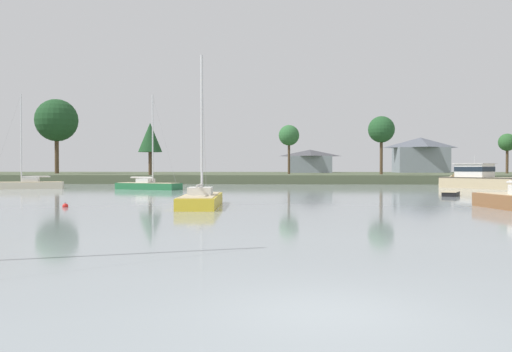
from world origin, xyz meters
The scene contains 15 objects.
ground_plane centered at (0.00, 0.00, 0.00)m, with size 400.00×400.00×0.00m, color #939EA3.
far_shore_bank centered at (0.00, 98.23, 0.68)m, with size 162.96×56.56×1.35m, color #4C563D.
sailboat_yellow centered at (-6.17, 24.91, 0.23)m, with size 2.83×8.49×10.53m.
cruiser_sand centered at (22.35, 56.96, 0.70)m, with size 9.41×10.59×5.25m.
sailboat_cream centered at (-31.14, 51.90, 0.24)m, with size 8.33×4.66×11.73m.
sailboat_green centered at (-16.36, 50.79, 0.24)m, with size 8.19×5.08×11.36m.
dinghy_black centered at (14.09, 38.53, 0.14)m, with size 2.45×3.40×0.56m.
mooring_buoy_red centered at (-14.74, 23.78, 0.07)m, with size 0.37×0.37×0.42m.
shore_tree_right_mid centered at (0.13, 84.44, 8.11)m, with size 3.63×3.63×8.66m.
shore_tree_center_right centered at (15.54, 80.43, 8.81)m, with size 4.43×4.43×9.75m.
shore_tree_far_left centered at (42.26, 95.28, 7.25)m, with size 3.35×3.35×7.69m.
shore_tree_inland_b centered at (-44.17, 89.89, 11.48)m, with size 8.06×8.06×14.22m.
shore_tree_left_mid centered at (-21.73, 72.84, 7.16)m, with size 3.74×3.74×8.17m.
cottage_behind_trees centered at (29.98, 111.87, 5.43)m, with size 11.94×9.23×7.89m.
cottage_eastern centered at (4.98, 107.28, 3.95)m, with size 9.76×7.56×5.04m.
Camera 1 is at (-0.75, -9.45, 2.56)m, focal length 37.26 mm.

